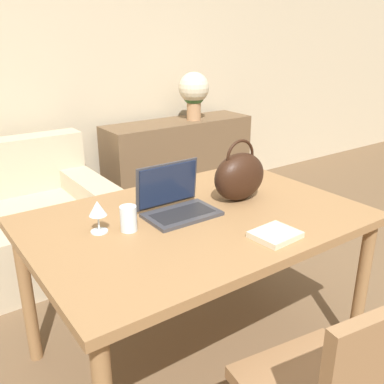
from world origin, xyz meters
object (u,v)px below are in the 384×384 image
laptop (175,200)px  handbag (239,176)px  wine_glass (98,210)px  drinking_glass (129,219)px  flower_vase (194,91)px

laptop → handbag: size_ratio=1.07×
wine_glass → handbag: handbag is taller
drinking_glass → handbag: handbag is taller
handbag → flower_vase: bearing=61.1°
drinking_glass → flower_vase: flower_vase is taller
laptop → wine_glass: 0.37m
drinking_glass → wine_glass: 0.13m
handbag → laptop: bearing=172.5°
drinking_glass → wine_glass: (-0.11, 0.06, 0.04)m
drinking_glass → laptop: bearing=10.6°
laptop → handbag: bearing=-7.5°
drinking_glass → handbag: bearing=0.3°
handbag → flower_vase: size_ratio=0.72×
laptop → handbag: 0.35m
drinking_glass → flower_vase: size_ratio=0.26×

